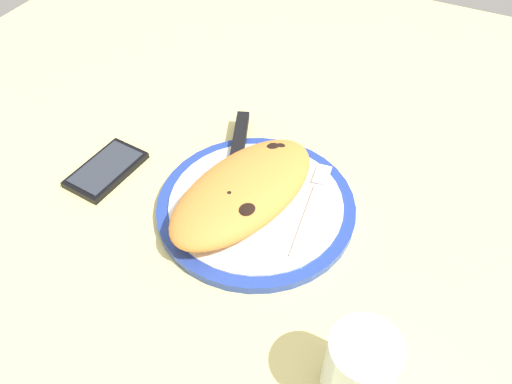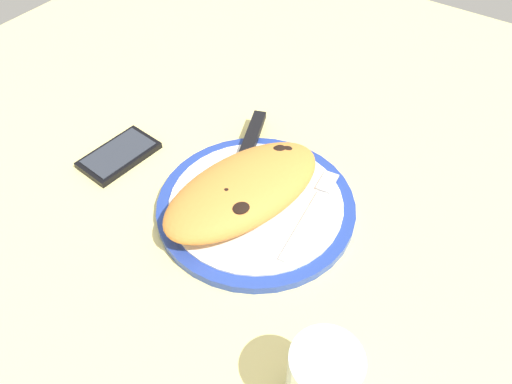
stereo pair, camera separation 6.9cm
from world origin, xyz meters
The scene contains 7 objects.
ground_plane centered at (0.00, 0.00, -1.50)cm, with size 150.00×150.00×3.00cm, color #E5D684.
plate centered at (0.00, 0.00, 0.77)cm, with size 28.17×28.17×1.61cm.
calzone centered at (-1.04, 1.37, 4.21)cm, with size 27.38×18.54×5.16cm.
fork centered at (4.00, -7.11, 1.81)cm, with size 17.32×3.80×0.40cm.
knife centered at (8.37, 7.23, 2.11)cm, with size 22.73×10.41×1.20cm.
smartphone centered at (-3.39, 23.89, 0.56)cm, with size 12.51×7.96×1.16cm.
water_glass centered at (-18.29, -20.76, 4.29)cm, with size 7.27×7.27×9.70cm.
Camera 2 is at (-38.71, -26.86, 54.19)cm, focal length 35.16 mm.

